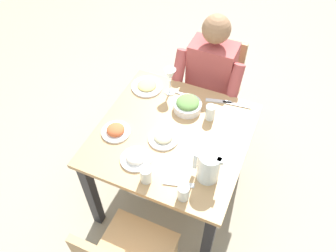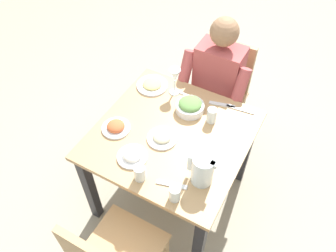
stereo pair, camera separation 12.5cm
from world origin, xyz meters
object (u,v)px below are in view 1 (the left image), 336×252
water_glass_far_right (210,112)px  plate_rice_curry (116,131)px  water_glass_near_right (183,193)px  plate_fries (147,86)px  water_glass_by_pitcher (146,175)px  chair_near (213,86)px  water_pitcher (209,166)px  salad_bowl (188,105)px  wine_glass (170,76)px  plate_yoghurt (136,158)px  dining_table (172,145)px  diner_near (206,89)px  plate_beans (163,138)px

water_glass_far_right → plate_rice_curry: bearing=35.4°
water_glass_far_right → water_glass_near_right: bearing=95.4°
plate_fries → water_glass_by_pitcher: size_ratio=2.15×
chair_near → water_pitcher: bearing=105.4°
water_pitcher → plate_rice_curry: (0.61, -0.08, -0.08)m
salad_bowl → chair_near: bearing=-92.5°
chair_near → wine_glass: (0.19, 0.42, 0.37)m
salad_bowl → water_glass_near_right: bearing=109.4°
water_pitcher → plate_fries: (0.61, -0.52, -0.08)m
plate_yoghurt → wine_glass: size_ratio=0.90×
plate_rice_curry → water_glass_by_pitcher: (-0.32, 0.23, 0.03)m
salad_bowl → plate_fries: size_ratio=0.84×
water_pitcher → wine_glass: size_ratio=0.97×
plate_rice_curry → wine_glass: wine_glass is taller
chair_near → water_glass_far_right: chair_near is taller
wine_glass → water_glass_far_right: bearing=160.0°
water_pitcher → water_glass_near_right: (0.07, 0.17, -0.05)m
dining_table → wine_glass: 0.45m
diner_near → salad_bowl: diner_near is taller
chair_near → plate_beans: size_ratio=4.93×
plate_beans → plate_yoghurt: bearing=67.7°
plate_yoghurt → water_glass_near_right: water_glass_near_right is taller
chair_near → plate_yoghurt: size_ratio=5.04×
plate_fries → water_glass_far_right: size_ratio=2.11×
water_pitcher → wine_glass: bearing=-49.8°
water_glass_by_pitcher → water_glass_near_right: bearing=175.4°
plate_yoghurt → plate_fries: bearing=-70.1°
water_glass_near_right → water_glass_by_pitcher: bearing=-4.6°
water_glass_near_right → wine_glass: wine_glass is taller
plate_rice_curry → water_glass_near_right: bearing=155.4°
water_glass_by_pitcher → water_pitcher: bearing=-152.6°
chair_near → salad_bowl: (0.02, 0.52, 0.27)m
dining_table → diner_near: bearing=-93.5°
salad_bowl → plate_beans: salad_bowl is taller
plate_rice_curry → plate_yoghurt: plate_yoghurt is taller
diner_near → plate_fries: bearing=33.5°
chair_near → wine_glass: wine_glass is taller
water_glass_near_right → water_glass_by_pitcher: (0.22, -0.02, 0.00)m
water_glass_by_pitcher → diner_near: bearing=-92.0°
diner_near → water_glass_by_pitcher: diner_near is taller
diner_near → water_glass_near_right: 0.95m
dining_table → salad_bowl: 0.28m
plate_rice_curry → water_glass_far_right: water_glass_far_right is taller
water_glass_by_pitcher → wine_glass: bearing=-77.1°
diner_near → water_glass_far_right: (-0.13, 0.33, 0.13)m
plate_rice_curry → water_glass_far_right: bearing=-144.6°
plate_fries → water_glass_near_right: size_ratio=2.25×
wine_glass → water_glass_near_right: bearing=118.2°
water_pitcher → dining_table: bearing=-35.4°
salad_bowl → water_glass_near_right: water_glass_near_right is taller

